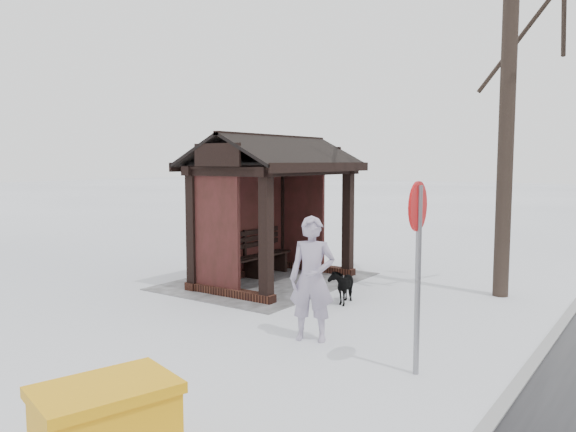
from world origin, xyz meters
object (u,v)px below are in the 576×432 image
at_px(pedestrian, 312,279).
at_px(road_sign, 418,236).
at_px(dog, 342,285).
at_px(bus_shelter, 269,180).

height_order(pedestrian, road_sign, road_sign).
distance_m(dog, road_sign, 3.70).
distance_m(pedestrian, road_sign, 1.91).
bearing_deg(dog, pedestrian, -87.10).
bearing_deg(pedestrian, dog, 86.54).
relative_size(pedestrian, road_sign, 0.77).
relative_size(bus_shelter, road_sign, 1.55).
xyz_separation_m(dog, road_sign, (2.47, 2.40, 1.35)).
xyz_separation_m(bus_shelter, dog, (0.68, 2.14, -1.85)).
relative_size(pedestrian, dog, 2.35).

